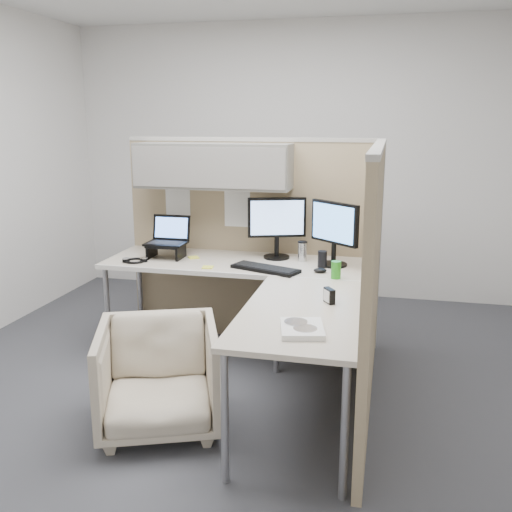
% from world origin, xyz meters
% --- Properties ---
extents(ground, '(4.50, 4.50, 0.00)m').
position_xyz_m(ground, '(0.00, 0.00, 0.00)').
color(ground, '#39393E').
rests_on(ground, ground).
extents(partition_back, '(2.00, 0.36, 1.63)m').
position_xyz_m(partition_back, '(-0.22, 0.83, 1.10)').
color(partition_back, tan).
rests_on(partition_back, ground).
extents(partition_right, '(0.07, 2.03, 1.63)m').
position_xyz_m(partition_right, '(0.90, -0.07, 0.82)').
color(partition_right, tan).
rests_on(partition_right, ground).
extents(desk, '(2.00, 1.98, 0.73)m').
position_xyz_m(desk, '(0.12, 0.13, 0.69)').
color(desk, beige).
rests_on(desk, ground).
extents(office_chair, '(0.86, 0.83, 0.69)m').
position_xyz_m(office_chair, '(-0.27, -0.63, 0.35)').
color(office_chair, beige).
rests_on(office_chair, ground).
extents(monitor_left, '(0.43, 0.20, 0.47)m').
position_xyz_m(monitor_left, '(0.15, 0.71, 1.00)').
color(monitor_left, black).
rests_on(monitor_left, desk).
extents(monitor_right, '(0.36, 0.31, 0.47)m').
position_xyz_m(monitor_right, '(0.60, 0.58, 1.00)').
color(monitor_right, black).
rests_on(monitor_right, desk).
extents(laptop_station, '(0.30, 0.26, 0.31)m').
position_xyz_m(laptop_station, '(-0.67, 0.54, 0.85)').
color(laptop_station, black).
rests_on(laptop_station, desk).
extents(keyboard, '(0.52, 0.33, 0.02)m').
position_xyz_m(keyboard, '(0.15, 0.33, 0.74)').
color(keyboard, black).
rests_on(keyboard, desk).
extents(mouse, '(0.10, 0.07, 0.03)m').
position_xyz_m(mouse, '(0.53, 0.35, 0.75)').
color(mouse, black).
rests_on(mouse, desk).
extents(travel_mug, '(0.07, 0.07, 0.15)m').
position_xyz_m(travel_mug, '(0.36, 0.66, 0.81)').
color(travel_mug, silver).
rests_on(travel_mug, desk).
extents(soda_can_green, '(0.07, 0.07, 0.12)m').
position_xyz_m(soda_can_green, '(0.65, 0.23, 0.79)').
color(soda_can_green, '#268C1E').
rests_on(soda_can_green, desk).
extents(soda_can_silver, '(0.07, 0.07, 0.12)m').
position_xyz_m(soda_can_silver, '(0.53, 0.51, 0.79)').
color(soda_can_silver, black).
rests_on(soda_can_silver, desk).
extents(sticky_note_c, '(0.11, 0.11, 0.01)m').
position_xyz_m(sticky_note_c, '(-0.47, 0.56, 0.73)').
color(sticky_note_c, yellow).
rests_on(sticky_note_c, desk).
extents(sticky_note_a, '(0.09, 0.09, 0.01)m').
position_xyz_m(sticky_note_a, '(-0.27, 0.31, 0.73)').
color(sticky_note_a, yellow).
rests_on(sticky_note_a, desk).
extents(headphones, '(0.19, 0.19, 0.03)m').
position_xyz_m(headphones, '(-0.85, 0.34, 0.74)').
color(headphones, black).
rests_on(headphones, desk).
extents(paper_stack, '(0.26, 0.31, 0.03)m').
position_xyz_m(paper_stack, '(0.58, -0.79, 0.75)').
color(paper_stack, white).
rests_on(paper_stack, desk).
extents(desk_clock, '(0.08, 0.09, 0.09)m').
position_xyz_m(desk_clock, '(0.66, -0.30, 0.77)').
color(desk_clock, black).
rests_on(desk_clock, desk).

